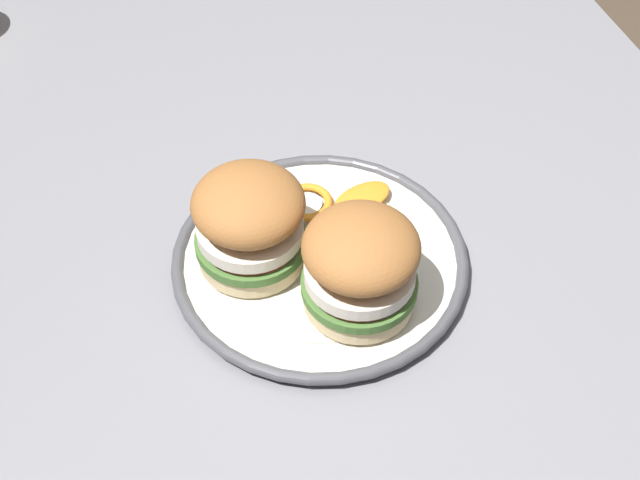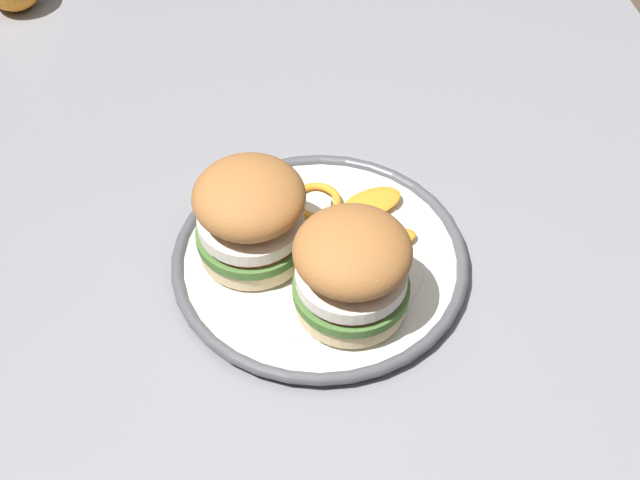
% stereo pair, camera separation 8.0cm
% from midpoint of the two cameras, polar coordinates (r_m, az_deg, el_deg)
% --- Properties ---
extents(dining_table, '(1.36, 0.91, 0.75)m').
position_cam_midpoint_polar(dining_table, '(0.99, 0.07, -7.09)').
color(dining_table, gray).
rests_on(dining_table, ground).
extents(dinner_plate, '(0.29, 0.29, 0.02)m').
position_cam_midpoint_polar(dinner_plate, '(0.93, -2.47, -1.38)').
color(dinner_plate, silver).
rests_on(dinner_plate, dining_table).
extents(sandwich_half_left, '(0.15, 0.15, 0.10)m').
position_cam_midpoint_polar(sandwich_half_left, '(0.85, -0.28, -1.63)').
color(sandwich_half_left, beige).
rests_on(sandwich_half_left, dinner_plate).
extents(sandwich_half_right, '(0.15, 0.15, 0.10)m').
position_cam_midpoint_polar(sandwich_half_right, '(0.89, -6.83, 1.00)').
color(sandwich_half_right, beige).
rests_on(sandwich_half_right, dinner_plate).
extents(orange_peel_curled, '(0.07, 0.07, 0.01)m').
position_cam_midpoint_polar(orange_peel_curled, '(0.96, -3.15, 2.15)').
color(orange_peel_curled, orange).
rests_on(orange_peel_curled, dinner_plate).
extents(orange_peel_strip_long, '(0.03, 0.06, 0.01)m').
position_cam_midpoint_polar(orange_peel_strip_long, '(0.93, 1.34, 0.32)').
color(orange_peel_strip_long, orange).
rests_on(orange_peel_strip_long, dinner_plate).
extents(orange_peel_strip_short, '(0.05, 0.07, 0.01)m').
position_cam_midpoint_polar(orange_peel_strip_short, '(0.97, 0.15, 2.42)').
color(orange_peel_strip_short, orange).
rests_on(orange_peel_strip_short, dinner_plate).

